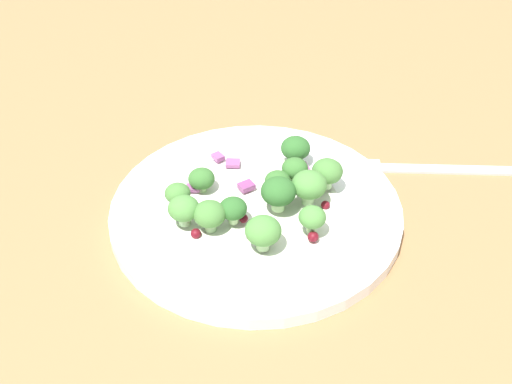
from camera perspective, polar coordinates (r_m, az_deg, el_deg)
name	(u,v)px	position (r cm, az deg, el deg)	size (l,w,h in cm)	color
ground_plane	(247,211)	(58.01, -0.83, -1.70)	(180.00, 180.00, 2.00)	olive
plate	(256,208)	(55.40, 0.00, -1.48)	(25.20, 25.20, 1.70)	white
dressing_pool	(256,205)	(55.12, 0.00, -1.13)	(14.62, 14.62, 0.20)	white
broccoli_floret_0	(233,209)	(52.04, -2.06, -1.53)	(2.31, 2.31, 2.34)	#ADD18E
broccoli_floret_1	(263,231)	(49.59, 0.64, -3.54)	(2.87, 2.87, 2.91)	#9EC684
broccoli_floret_2	(178,194)	(53.79, -7.01, -0.17)	(2.18, 2.18, 2.21)	#ADD18E
broccoli_floret_3	(295,169)	(56.11, 3.48, 2.07)	(2.32, 2.32, 2.35)	#ADD18E
broccoli_floret_4	(276,194)	(52.73, 1.77, -0.16)	(2.97, 2.97, 3.00)	#9EC684
broccoli_floret_5	(327,172)	(55.93, 6.37, 1.80)	(2.74, 2.74, 2.77)	#9EC684
broccoli_floret_6	(210,215)	(51.59, -4.16, -2.03)	(2.68, 2.68, 2.71)	#8EB77A
broccoli_floret_7	(183,209)	(52.05, -6.50, -1.49)	(2.58, 2.58, 2.61)	#8EB77A
broccoli_floret_8	(201,179)	(55.95, -4.88, 1.15)	(2.34, 2.34, 2.37)	#ADD18E
broccoli_floret_9	(297,150)	(58.88, 3.68, 3.80)	(2.73, 2.73, 2.76)	#9EC684
broccoli_floret_10	(278,182)	(55.08, 1.93, 0.93)	(2.26, 2.26, 2.28)	#8EB77A
broccoli_floret_11	(316,215)	(51.38, 5.37, -2.08)	(2.23, 2.23, 2.25)	#9EC684
broccoli_floret_12	(309,185)	(53.68, 4.76, 0.58)	(2.99, 2.99, 3.03)	#8EB77A
cranberry_0	(313,237)	(51.35, 5.11, -4.00)	(0.91, 0.91, 0.91)	maroon
cranberry_1	(325,205)	(54.86, 6.22, -1.17)	(0.77, 0.77, 0.77)	maroon
cranberry_2	(243,218)	(52.78, -1.13, -2.38)	(0.77, 0.77, 0.77)	#4C0A14
cranberry_3	(196,234)	(52.01, -5.38, -3.71)	(0.86, 0.86, 0.86)	maroon
onion_bit_0	(193,188)	(56.38, -5.63, 0.37)	(0.91, 1.23, 0.33)	#934C84
onion_bit_1	(302,169)	(58.49, 4.15, 2.09)	(1.35, 1.13, 0.54)	#934C84
onion_bit_2	(250,188)	(56.01, -0.58, 0.40)	(1.30, 1.07, 0.48)	#843D75
onion_bit_3	(218,157)	(59.78, -3.41, 3.16)	(1.08, 0.86, 0.44)	#934C84
onion_bit_4	(253,237)	(51.77, -0.23, -4.05)	(0.87, 0.84, 0.35)	#934C84
onion_bit_5	(233,163)	(59.16, -2.07, 2.58)	(1.11, 1.30, 0.35)	#934C84
fork	(428,168)	(63.17, 15.11, 2.07)	(14.49, 14.36, 0.50)	silver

